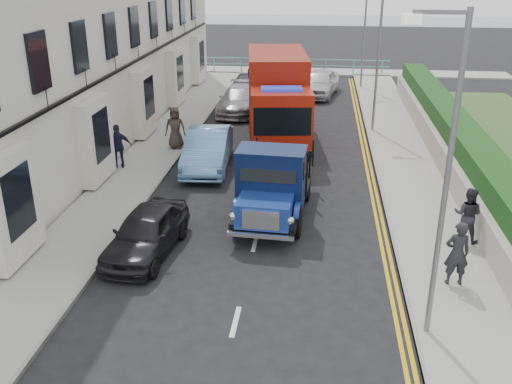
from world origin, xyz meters
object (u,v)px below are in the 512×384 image
object	(u,v)px
bedford_lorry	(272,189)
parked_car_front	(146,232)
lamp_far	(363,24)
lamp_near	(442,166)
lamp_mid	(376,47)
red_lorry	(277,96)
pedestrian_east_near	(457,253)

from	to	relation	value
bedford_lorry	parked_car_front	xyz separation A→B (m)	(-3.32, -2.45, -0.47)
lamp_far	lamp_near	bearing A→B (deg)	-90.00
lamp_mid	red_lorry	bearing A→B (deg)	-158.26
lamp_near	bedford_lorry	distance (m)	7.25
lamp_near	pedestrian_east_near	size ratio (longest dim) A/B	4.07
bedford_lorry	pedestrian_east_near	xyz separation A→B (m)	(4.93, -3.35, -0.15)
pedestrian_east_near	lamp_mid	bearing A→B (deg)	-90.39
parked_car_front	lamp_far	bearing A→B (deg)	78.53
parked_car_front	pedestrian_east_near	size ratio (longest dim) A/B	2.24
lamp_far	bedford_lorry	world-z (taller)	lamp_far
lamp_mid	bedford_lorry	distance (m)	11.58
red_lorry	lamp_near	bearing A→B (deg)	-80.35
lamp_mid	red_lorry	distance (m)	5.06
lamp_near	parked_car_front	distance (m)	8.44
parked_car_front	pedestrian_east_near	distance (m)	8.31
lamp_mid	bedford_lorry	size ratio (longest dim) A/B	1.32
lamp_mid	lamp_near	bearing A→B (deg)	-90.00
pedestrian_east_near	parked_car_front	bearing A→B (deg)	-11.17
lamp_mid	pedestrian_east_near	size ratio (longest dim) A/B	4.07
lamp_far	pedestrian_east_near	bearing A→B (deg)	-87.35
lamp_mid	bedford_lorry	xyz separation A→B (m)	(-3.82, -10.55, -2.87)
lamp_near	red_lorry	world-z (taller)	lamp_near
lamp_near	pedestrian_east_near	world-z (taller)	lamp_near
lamp_far	parked_car_front	bearing A→B (deg)	-107.26
lamp_near	pedestrian_east_near	bearing A→B (deg)	62.21
pedestrian_east_near	bedford_lorry	bearing A→B (deg)	-39.14
red_lorry	parked_car_front	distance (m)	11.69
bedford_lorry	parked_car_front	world-z (taller)	bedford_lorry
lamp_far	bedford_lorry	xyz separation A→B (m)	(-3.82, -20.55, -2.87)
lamp_near	bedford_lorry	world-z (taller)	lamp_near
red_lorry	pedestrian_east_near	xyz separation A→B (m)	(5.45, -12.17, -1.07)
lamp_far	red_lorry	bearing A→B (deg)	-110.31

